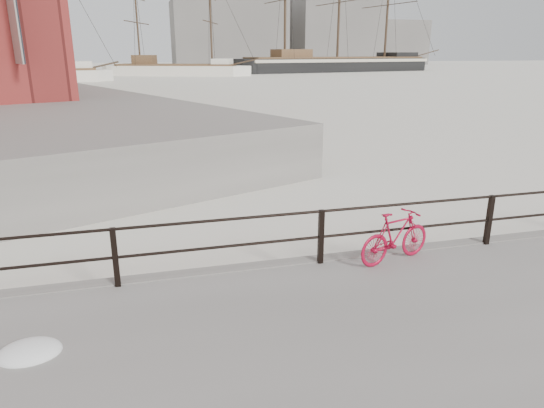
{
  "coord_description": "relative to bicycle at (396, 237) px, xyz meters",
  "views": [
    {
      "loc": [
        -6.42,
        -7.69,
        3.99
      ],
      "look_at": [
        -3.96,
        1.5,
        1.0
      ],
      "focal_mm": 32.0,
      "sensor_mm": 36.0,
      "label": 1
    }
  ],
  "objects": [
    {
      "name": "ground",
      "position": [
        2.18,
        0.43,
        -0.83
      ],
      "size": [
        400.0,
        400.0,
        0.0
      ],
      "primitive_type": "plane",
      "color": "white",
      "rests_on": "ground"
    },
    {
      "name": "bicycle",
      "position": [
        0.0,
        0.0,
        0.0
      ],
      "size": [
        1.59,
        0.66,
        0.96
      ],
      "primitive_type": "imported",
      "rotation": [
        0.0,
        0.0,
        0.27
      ],
      "color": "#A90B2A",
      "rests_on": "promenade"
    },
    {
      "name": "industrial_west",
      "position": [
        22.18,
        140.43,
        8.17
      ],
      "size": [
        32.0,
        18.0,
        18.0
      ],
      "primitive_type": "cube",
      "color": "gray",
      "rests_on": "ground"
    },
    {
      "name": "barque_black",
      "position": [
        36.78,
        92.41,
        -0.83
      ],
      "size": [
        57.9,
        28.99,
        31.66
      ],
      "primitive_type": null,
      "rotation": [
        0.0,
        0.0,
        0.2
      ],
      "color": "black",
      "rests_on": "ground"
    },
    {
      "name": "industrial_mid",
      "position": [
        57.18,
        145.43,
        11.17
      ],
      "size": [
        26.0,
        20.0,
        24.0
      ],
      "primitive_type": "cube",
      "color": "gray",
      "rests_on": "ground"
    },
    {
      "name": "schooner_left",
      "position": [
        -18.4,
        67.55,
        -0.83
      ],
      "size": [
        24.44,
        14.63,
        17.51
      ],
      "primitive_type": null,
      "rotation": [
        0.0,
        0.0,
        0.2
      ],
      "color": "silver",
      "rests_on": "ground"
    },
    {
      "name": "guardrail",
      "position": [
        2.18,
        0.28,
        0.02
      ],
      "size": [
        28.0,
        0.1,
        1.0
      ],
      "primitive_type": null,
      "color": "black",
      "rests_on": "promenade"
    },
    {
      "name": "industrial_east",
      "position": [
        80.18,
        150.43,
        6.17
      ],
      "size": [
        20.0,
        16.0,
        14.0
      ],
      "primitive_type": "cube",
      "color": "gray",
      "rests_on": "ground"
    },
    {
      "name": "schooner_mid",
      "position": [
        2.43,
        83.06,
        -0.83
      ],
      "size": [
        30.89,
        21.04,
        20.53
      ],
      "primitive_type": null,
      "rotation": [
        0.0,
        0.0,
        -0.35
      ],
      "color": "silver",
      "rests_on": "ground"
    }
  ]
}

